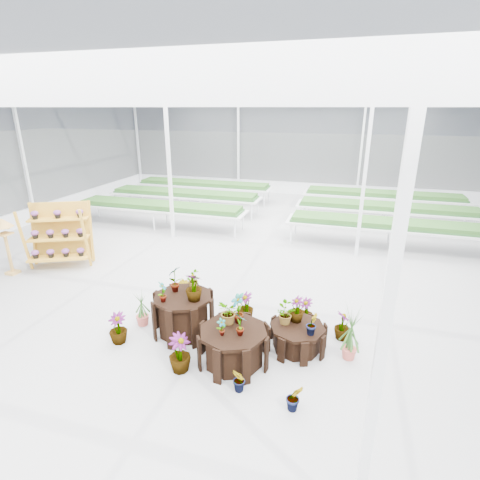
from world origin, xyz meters
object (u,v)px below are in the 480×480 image
(bird_table, at_px, (7,247))
(plinth_tall, at_px, (184,314))
(plinth_mid, at_px, (233,346))
(plinth_low, at_px, (297,337))
(shelf_rack, at_px, (59,236))

(bird_table, bearing_deg, plinth_tall, -2.01)
(plinth_mid, distance_m, bird_table, 7.00)
(plinth_low, bearing_deg, plinth_mid, -145.01)
(shelf_rack, height_order, bird_table, shelf_rack)
(plinth_tall, bearing_deg, plinth_low, 2.60)
(shelf_rack, relative_size, bird_table, 1.13)
(plinth_tall, bearing_deg, plinth_mid, -26.57)
(shelf_rack, distance_m, bird_table, 1.24)
(plinth_tall, distance_m, shelf_rack, 5.11)
(plinth_tall, height_order, plinth_mid, plinth_tall)
(plinth_mid, height_order, plinth_low, plinth_mid)
(plinth_tall, distance_m, bird_table, 5.69)
(plinth_low, height_order, shelf_rack, shelf_rack)
(bird_table, bearing_deg, plinth_low, 2.20)
(plinth_mid, bearing_deg, shelf_rack, 155.34)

